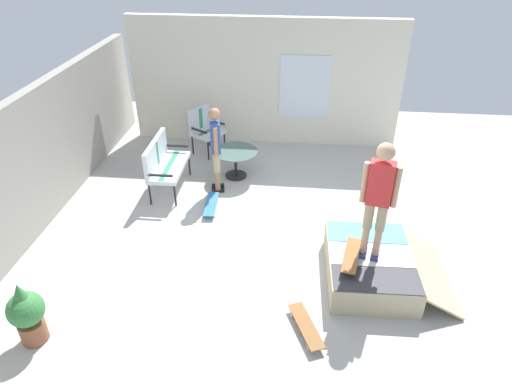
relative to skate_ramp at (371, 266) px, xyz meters
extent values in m
cube|color=beige|center=(0.82, 1.47, -0.26)|extent=(12.00, 12.00, 0.10)
cube|color=#9E998E|center=(0.82, 5.47, 0.90)|extent=(9.00, 0.20, 2.22)
cube|color=silver|center=(4.62, 1.97, 1.18)|extent=(0.20, 6.00, 2.80)
cube|color=silver|center=(4.51, 1.07, 1.14)|extent=(0.03, 1.10, 1.40)
cube|color=tan|center=(0.00, 0.03, -0.01)|extent=(1.62, 1.25, 0.42)
cube|color=#333338|center=(-0.53, 0.02, 0.21)|extent=(0.54, 1.18, 0.01)
cube|color=silver|center=(0.00, 0.03, 0.21)|extent=(0.54, 1.18, 0.01)
cube|color=#4C99D8|center=(0.53, 0.04, 0.21)|extent=(0.54, 1.18, 0.01)
cylinder|color=#B2B2B7|center=(-0.02, 0.61, 0.18)|extent=(1.53, 0.09, 0.05)
cube|color=tan|center=(0.02, -0.84, -0.03)|extent=(1.57, 0.64, 0.35)
cylinder|color=black|center=(1.59, 3.33, 0.01)|extent=(0.04, 0.04, 0.44)
cylinder|color=black|center=(2.76, 3.34, 0.01)|extent=(0.04, 0.04, 0.44)
cylinder|color=black|center=(1.59, 3.80, 0.01)|extent=(0.04, 0.04, 0.44)
cylinder|color=black|center=(2.76, 3.81, 0.01)|extent=(0.04, 0.04, 0.44)
cube|color=silver|center=(2.17, 3.57, 0.27)|extent=(1.25, 0.56, 0.08)
cube|color=#338C66|center=(2.17, 3.57, 0.31)|extent=(1.21, 0.11, 0.00)
cube|color=silver|center=(2.17, 3.81, 0.56)|extent=(1.25, 0.09, 0.50)
cube|color=#338C66|center=(2.17, 3.81, 0.56)|extent=(0.10, 0.08, 0.46)
cube|color=black|center=(1.57, 3.57, 0.43)|extent=(0.04, 0.47, 0.04)
cube|color=black|center=(2.78, 3.57, 0.43)|extent=(0.04, 0.47, 0.04)
cylinder|color=black|center=(3.47, 3.09, 0.01)|extent=(0.04, 0.04, 0.44)
cylinder|color=black|center=(3.93, 2.80, 0.01)|extent=(0.04, 0.04, 0.44)
cylinder|color=black|center=(3.72, 3.49, 0.01)|extent=(0.04, 0.04, 0.44)
cylinder|color=black|center=(4.18, 3.20, 0.01)|extent=(0.04, 0.04, 0.44)
cube|color=silver|center=(3.82, 3.15, 0.27)|extent=(0.82, 0.79, 0.08)
cube|color=#338C66|center=(3.82, 3.15, 0.31)|extent=(0.55, 0.39, 0.00)
cube|color=silver|center=(3.95, 3.35, 0.56)|extent=(0.57, 0.39, 0.50)
cube|color=#338C66|center=(3.95, 3.35, 0.56)|extent=(0.13, 0.12, 0.46)
cube|color=black|center=(3.58, 3.30, 0.43)|extent=(0.28, 0.42, 0.04)
cube|color=black|center=(4.07, 2.99, 0.43)|extent=(0.28, 0.42, 0.04)
cylinder|color=black|center=(2.81, 2.39, 0.06)|extent=(0.06, 0.06, 0.55)
cylinder|color=black|center=(2.81, 2.39, -0.20)|extent=(0.44, 0.44, 0.03)
cylinder|color=#4C6660|center=(2.81, 2.39, 0.35)|extent=(0.90, 0.90, 0.02)
cube|color=black|center=(2.17, 2.65, -0.19)|extent=(0.15, 0.26, 0.05)
cylinder|color=#9E7051|center=(2.17, 2.65, 0.03)|extent=(0.10, 0.10, 0.39)
cylinder|color=tan|center=(2.17, 2.65, 0.43)|extent=(0.13, 0.13, 0.39)
cube|color=black|center=(2.33, 2.68, -0.19)|extent=(0.15, 0.26, 0.05)
cylinder|color=#9E7051|center=(2.33, 2.68, 0.03)|extent=(0.10, 0.10, 0.39)
cylinder|color=tan|center=(2.33, 2.68, 0.43)|extent=(0.13, 0.13, 0.39)
cube|color=#334C99|center=(2.25, 2.67, 0.91)|extent=(0.35, 0.24, 0.58)
sphere|color=#9E7051|center=(2.25, 2.67, 1.34)|extent=(0.22, 0.22, 0.22)
cylinder|color=#9E7051|center=(2.05, 2.63, 0.89)|extent=(0.08, 0.08, 0.55)
cylinder|color=#9E7051|center=(2.45, 2.70, 0.89)|extent=(0.08, 0.08, 0.55)
cube|color=navy|center=(-0.05, -0.02, 0.24)|extent=(0.26, 0.16, 0.05)
cylinder|color=tan|center=(-0.05, -0.02, 0.47)|extent=(0.10, 0.10, 0.42)
cylinder|color=tan|center=(-0.05, -0.02, 0.89)|extent=(0.13, 0.13, 0.42)
cube|color=navy|center=(-0.01, 0.15, 0.24)|extent=(0.26, 0.16, 0.05)
cylinder|color=tan|center=(-0.01, 0.15, 0.47)|extent=(0.10, 0.10, 0.42)
cylinder|color=tan|center=(-0.01, 0.15, 0.89)|extent=(0.13, 0.13, 0.42)
cube|color=red|center=(-0.03, 0.07, 1.40)|extent=(0.25, 0.35, 0.61)
sphere|color=tan|center=(-0.03, 0.07, 1.86)|extent=(0.23, 0.23, 0.23)
cylinder|color=tan|center=(-0.07, -0.13, 1.38)|extent=(0.08, 0.08, 0.58)
cylinder|color=tan|center=(0.02, 0.26, 1.38)|extent=(0.08, 0.08, 0.58)
cube|color=#3372B2|center=(1.57, 2.67, -0.12)|extent=(0.81, 0.25, 0.02)
cylinder|color=silver|center=(1.86, 2.61, -0.19)|extent=(0.06, 0.03, 0.06)
cylinder|color=silver|center=(1.85, 2.77, -0.19)|extent=(0.06, 0.03, 0.06)
cylinder|color=silver|center=(1.30, 2.57, -0.19)|extent=(0.06, 0.03, 0.06)
cylinder|color=silver|center=(1.29, 2.73, -0.19)|extent=(0.06, 0.03, 0.06)
cube|color=brown|center=(-1.12, 0.93, -0.12)|extent=(0.81, 0.49, 0.02)
cylinder|color=silver|center=(-0.83, 0.96, -0.19)|extent=(0.06, 0.05, 0.06)
cylinder|color=silver|center=(-0.89, 1.11, -0.19)|extent=(0.06, 0.05, 0.06)
cylinder|color=silver|center=(-1.34, 0.75, -0.19)|extent=(0.06, 0.05, 0.06)
cylinder|color=silver|center=(-1.40, 0.89, -0.19)|extent=(0.06, 0.05, 0.06)
cube|color=brown|center=(-0.17, 0.33, 0.31)|extent=(0.82, 0.35, 0.01)
cylinder|color=#333333|center=(0.09, 0.20, 0.24)|extent=(0.06, 0.04, 0.06)
cylinder|color=#333333|center=(0.12, 0.36, 0.24)|extent=(0.06, 0.04, 0.06)
cylinder|color=#333333|center=(-0.46, 0.31, 0.24)|extent=(0.06, 0.04, 0.06)
cylinder|color=#333333|center=(-0.43, 0.46, 0.24)|extent=(0.06, 0.04, 0.06)
cylinder|color=brown|center=(-1.60, 4.32, -0.06)|extent=(0.32, 0.32, 0.30)
sphere|color=#387F3D|center=(-1.60, 4.32, 0.31)|extent=(0.44, 0.44, 0.44)
cone|color=#387F3D|center=(-1.60, 4.32, 0.57)|extent=(0.24, 0.24, 0.28)
camera|label=1|loc=(-5.18, 1.16, 4.35)|focal=31.68mm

